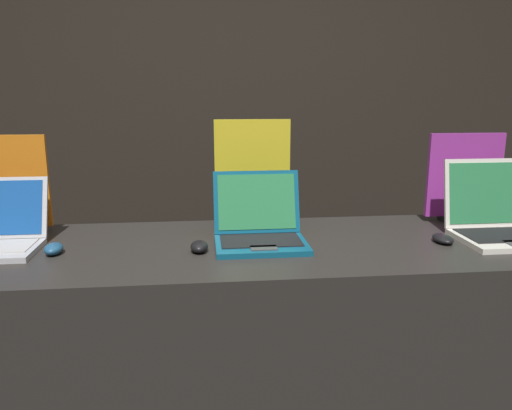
% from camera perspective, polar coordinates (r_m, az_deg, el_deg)
% --- Properties ---
extents(wall_back, '(8.00, 0.05, 2.80)m').
position_cam_1_polar(wall_back, '(3.36, -2.95, 11.61)').
color(wall_back, black).
rests_on(wall_back, ground_plane).
extents(display_counter, '(2.33, 0.75, 0.91)m').
position_cam_1_polar(display_counter, '(2.06, 0.04, -16.67)').
color(display_counter, '#282623').
rests_on(display_counter, ground_plane).
extents(mouse_front, '(0.06, 0.09, 0.04)m').
position_cam_1_polar(mouse_front, '(1.89, -22.12, -4.65)').
color(mouse_front, navy).
rests_on(mouse_front, display_counter).
extents(promo_stand_front, '(0.30, 0.07, 0.39)m').
position_cam_1_polar(promo_stand_front, '(2.21, -26.29, 1.84)').
color(promo_stand_front, black).
rests_on(promo_stand_front, display_counter).
extents(laptop_middle, '(0.34, 0.33, 0.26)m').
position_cam_1_polar(laptop_middle, '(1.87, 0.39, -2.57)').
color(laptop_middle, '#0F5170').
rests_on(laptop_middle, display_counter).
extents(mouse_middle, '(0.06, 0.09, 0.04)m').
position_cam_1_polar(mouse_middle, '(1.79, -6.51, -4.74)').
color(mouse_middle, black).
rests_on(mouse_middle, display_counter).
extents(promo_stand_middle, '(0.32, 0.07, 0.45)m').
position_cam_1_polar(promo_stand_middle, '(2.09, -0.42, 3.36)').
color(promo_stand_middle, black).
rests_on(promo_stand_middle, display_counter).
extents(laptop_back, '(0.34, 0.34, 0.29)m').
position_cam_1_polar(laptop_back, '(2.16, 25.77, -1.60)').
color(laptop_back, silver).
rests_on(laptop_back, display_counter).
extents(mouse_back, '(0.07, 0.11, 0.03)m').
position_cam_1_polar(mouse_back, '(2.02, 20.58, -3.62)').
color(mouse_back, black).
rests_on(mouse_back, display_counter).
extents(promo_stand_back, '(0.34, 0.07, 0.39)m').
position_cam_1_polar(promo_stand_back, '(2.36, 22.69, 2.68)').
color(promo_stand_back, black).
rests_on(promo_stand_back, display_counter).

